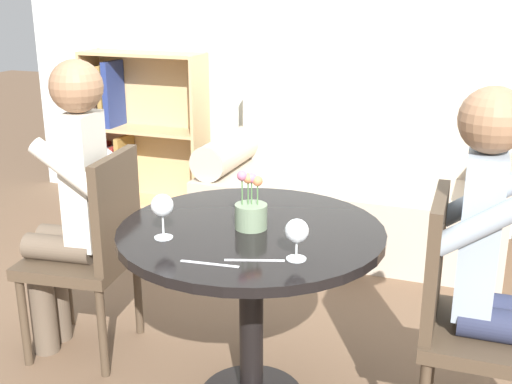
{
  "coord_description": "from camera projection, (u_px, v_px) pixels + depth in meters",
  "views": [
    {
      "loc": [
        0.77,
        -1.99,
        1.54
      ],
      "look_at": [
        0.0,
        0.05,
        0.84
      ],
      "focal_mm": 45.0,
      "sensor_mm": 36.0,
      "label": 1
    }
  ],
  "objects": [
    {
      "name": "knife_left_setting",
      "position": [
        210.0,
        264.0,
        1.99
      ],
      "size": [
        0.19,
        0.03,
        0.0
      ],
      "color": "silver",
      "rests_on": "round_table"
    },
    {
      "name": "round_table",
      "position": [
        251.0,
        264.0,
        2.33
      ],
      "size": [
        0.96,
        0.96,
        0.72
      ],
      "color": "black",
      "rests_on": "ground_plane"
    },
    {
      "name": "wine_glass_right",
      "position": [
        297.0,
        232.0,
        2.0
      ],
      "size": [
        0.08,
        0.08,
        0.13
      ],
      "color": "white",
      "rests_on": "round_table"
    },
    {
      "name": "bookshelf_left",
      "position": [
        133.0,
        132.0,
        4.71
      ],
      "size": [
        0.9,
        0.28,
        1.1
      ],
      "color": "tan",
      "rests_on": "ground_plane"
    },
    {
      "name": "chair_right",
      "position": [
        466.0,
        314.0,
        2.15
      ],
      "size": [
        0.43,
        0.43,
        0.9
      ],
      "rotation": [
        0.0,
        0.0,
        1.59
      ],
      "color": "#473828",
      "rests_on": "ground_plane"
    },
    {
      "name": "person_left",
      "position": [
        70.0,
        203.0,
        2.66
      ],
      "size": [
        0.44,
        0.37,
        1.28
      ],
      "rotation": [
        0.0,
        0.0,
        -1.45
      ],
      "color": "brown",
      "rests_on": "ground_plane"
    },
    {
      "name": "back_wall",
      "position": [
        374.0,
        18.0,
        4.02
      ],
      "size": [
        5.2,
        0.05,
        2.7
      ],
      "color": "silver",
      "rests_on": "ground_plane"
    },
    {
      "name": "person_right",
      "position": [
        500.0,
        268.0,
        2.07
      ],
      "size": [
        0.42,
        0.35,
        1.26
      ],
      "rotation": [
        0.0,
        0.0,
        1.59
      ],
      "color": "#282D47",
      "rests_on": "ground_plane"
    },
    {
      "name": "flower_vase",
      "position": [
        250.0,
        211.0,
        2.26
      ],
      "size": [
        0.12,
        0.12,
        0.21
      ],
      "color": "gray",
      "rests_on": "round_table"
    },
    {
      "name": "fork_left_setting",
      "position": [
        255.0,
        260.0,
        2.01
      ],
      "size": [
        0.18,
        0.07,
        0.0
      ],
      "color": "silver",
      "rests_on": "round_table"
    },
    {
      "name": "couch",
      "position": [
        352.0,
        195.0,
        3.97
      ],
      "size": [
        1.82,
        0.8,
        0.92
      ],
      "color": "#B7A893",
      "rests_on": "ground_plane"
    },
    {
      "name": "chair_left",
      "position": [
        94.0,
        247.0,
        2.7
      ],
      "size": [
        0.47,
        0.47,
        0.9
      ],
      "rotation": [
        0.0,
        0.0,
        -1.45
      ],
      "color": "#473828",
      "rests_on": "ground_plane"
    },
    {
      "name": "wine_glass_left",
      "position": [
        162.0,
        207.0,
        2.16
      ],
      "size": [
        0.08,
        0.08,
        0.16
      ],
      "color": "white",
      "rests_on": "round_table"
    }
  ]
}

